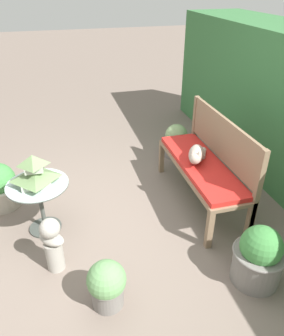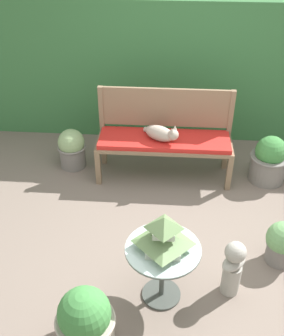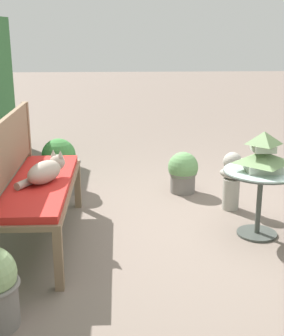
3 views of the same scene
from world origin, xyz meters
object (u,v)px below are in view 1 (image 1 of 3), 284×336
object	(u,v)px
pagoda_birdhouse	(35,172)
garden_bust	(52,243)
garden_bench	(201,168)
potted_plant_bench_left	(107,284)
potted_plant_table_far	(259,257)
potted_plant_path_edge	(176,141)
patio_table	(39,194)
cat	(196,155)

from	to	relation	value
pagoda_birdhouse	garden_bust	xyz separation A→B (m)	(0.60, 0.09, -0.41)
garden_bench	potted_plant_bench_left	xyz separation A→B (m)	(1.15, -1.31, -0.24)
pagoda_birdhouse	potted_plant_table_far	world-z (taller)	pagoda_birdhouse
garden_bust	potted_plant_path_edge	world-z (taller)	garden_bust
garden_bust	potted_plant_table_far	bearing A→B (deg)	24.46
potted_plant_bench_left	potted_plant_path_edge	size ratio (longest dim) A/B	0.87
potted_plant_path_edge	patio_table	bearing A→B (deg)	-58.50
pagoda_birdhouse	potted_plant_bench_left	bearing A→B (deg)	24.06
patio_table	pagoda_birdhouse	bearing A→B (deg)	90.00
cat	pagoda_birdhouse	distance (m)	1.75
pagoda_birdhouse	garden_bust	bearing A→B (deg)	8.83
pagoda_birdhouse	potted_plant_bench_left	size ratio (longest dim) A/B	0.85
cat	potted_plant_table_far	xyz separation A→B (m)	(1.28, 0.06, -0.35)
pagoda_birdhouse	potted_plant_bench_left	distance (m)	1.31
patio_table	cat	bearing A→B (deg)	92.55
cat	patio_table	distance (m)	1.76
pagoda_birdhouse	garden_bust	size ratio (longest dim) A/B	0.66
patio_table	potted_plant_bench_left	bearing A→B (deg)	24.06
garden_bench	potted_plant_table_far	bearing A→B (deg)	0.48
garden_bench	cat	bearing A→B (deg)	-124.35
pagoda_birdhouse	patio_table	bearing A→B (deg)	-90.00
cat	garden_bust	distance (m)	1.81
patio_table	potted_plant_path_edge	bearing A→B (deg)	121.50
cat	patio_table	xyz separation A→B (m)	(0.08, -1.75, -0.17)
garden_bust	garden_bench	bearing A→B (deg)	64.31
garden_bust	pagoda_birdhouse	bearing A→B (deg)	142.61
potted_plant_table_far	potted_plant_bench_left	xyz separation A→B (m)	(-0.09, -1.32, -0.05)
garden_bench	potted_plant_table_far	size ratio (longest dim) A/B	2.72
cat	potted_plant_bench_left	xyz separation A→B (m)	(1.18, -1.25, -0.40)
garden_bust	potted_plant_table_far	size ratio (longest dim) A/B	0.98
garden_bench	pagoda_birdhouse	bearing A→B (deg)	-88.68
cat	potted_plant_table_far	world-z (taller)	cat
cat	garden_bust	world-z (taller)	cat
patio_table	pagoda_birdhouse	size ratio (longest dim) A/B	1.66
garden_bench	pagoda_birdhouse	xyz separation A→B (m)	(0.04, -1.80, 0.25)
pagoda_birdhouse	potted_plant_bench_left	world-z (taller)	pagoda_birdhouse
garden_bench	potted_plant_path_edge	distance (m)	1.17
pagoda_birdhouse	potted_plant_table_far	xyz separation A→B (m)	(1.20, 1.81, -0.44)
potted_plant_table_far	potted_plant_bench_left	distance (m)	1.32
cat	potted_plant_path_edge	size ratio (longest dim) A/B	0.83
garden_bench	cat	world-z (taller)	cat
garden_bench	garden_bust	world-z (taller)	garden_bust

